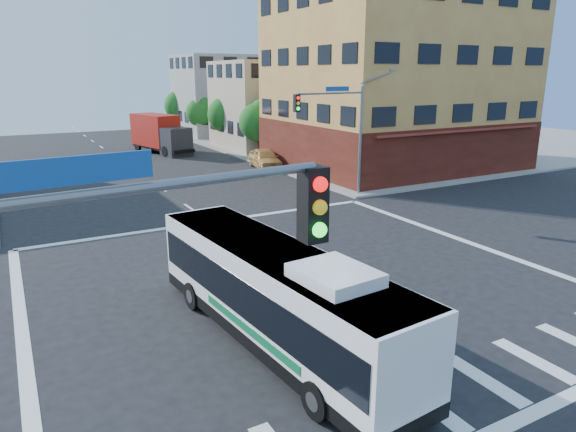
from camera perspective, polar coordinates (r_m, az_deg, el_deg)
ground at (r=19.87m, az=1.20°, el=-7.39°), size 120.00×120.00×0.00m
sidewalk_ne at (r=67.78m, az=12.15°, el=8.72°), size 50.00×50.00×0.15m
corner_building_ne at (r=45.07m, az=11.77°, el=12.88°), size 18.10×15.44×14.00m
building_east_near at (r=56.35m, az=-1.22°, el=12.26°), size 12.06×10.06×9.00m
building_east_far at (r=69.01m, az=-6.80°, el=13.18°), size 12.06×10.06×10.00m
signal_mast_ne at (r=32.26m, az=5.83°, el=10.56°), size 7.91×1.13×8.07m
signal_mast_sw at (r=5.86m, az=-24.78°, el=-14.15°), size 7.91×1.01×8.07m
street_tree_a at (r=48.74m, az=-3.21°, el=10.64°), size 3.60×3.60×5.53m
street_tree_b at (r=56.01m, az=-6.86°, el=11.36°), size 3.80×3.80×5.79m
street_tree_c at (r=63.50m, az=-9.65°, el=11.47°), size 3.40×3.40×5.29m
street_tree_d at (r=71.05m, az=-11.88°, el=12.12°), size 4.00×4.00×6.03m
transit_bus at (r=15.06m, az=-1.44°, el=-8.61°), size 3.27×11.06×3.23m
box_truck at (r=53.80m, az=-13.99°, el=8.79°), size 4.33×8.69×3.76m
parked_car at (r=43.50m, az=-2.57°, el=6.40°), size 2.87×5.20×1.67m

